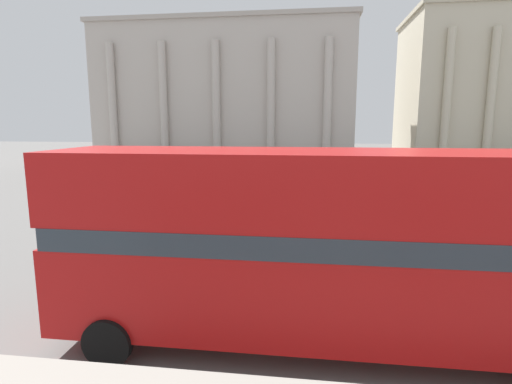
% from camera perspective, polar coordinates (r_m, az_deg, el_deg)
% --- Properties ---
extents(double_decker_bus, '(11.18, 2.74, 4.18)m').
position_cam_1_polar(double_decker_bus, '(8.34, 9.88, -7.06)').
color(double_decker_bus, black).
rests_on(double_decker_bus, ground_plane).
extents(plaza_building_left, '(32.01, 11.96, 17.01)m').
position_cam_1_polar(plaza_building_left, '(52.67, -4.26, 13.75)').
color(plaza_building_left, '#BCB2A8').
rests_on(plaza_building_left, ground_plane).
extents(traffic_light_near, '(0.42, 0.24, 3.81)m').
position_cam_1_polar(traffic_light_near, '(13.49, 0.28, 0.22)').
color(traffic_light_near, black).
rests_on(traffic_light_near, ground_plane).
extents(traffic_light_mid, '(0.42, 0.24, 3.44)m').
position_cam_1_polar(traffic_light_mid, '(18.86, 16.10, 1.83)').
color(traffic_light_mid, black).
rests_on(traffic_light_mid, ground_plane).
extents(pedestrian_blue, '(0.32, 0.32, 1.70)m').
position_cam_1_polar(pedestrian_blue, '(30.86, 11.83, 2.50)').
color(pedestrian_blue, '#282B33').
rests_on(pedestrian_blue, ground_plane).
extents(pedestrian_black, '(0.32, 0.32, 1.75)m').
position_cam_1_polar(pedestrian_black, '(22.40, 21.24, -0.50)').
color(pedestrian_black, '#282B33').
rests_on(pedestrian_black, ground_plane).
extents(pedestrian_grey, '(0.32, 0.32, 1.68)m').
position_cam_1_polar(pedestrian_grey, '(30.40, -7.47, 2.50)').
color(pedestrian_grey, '#282B33').
rests_on(pedestrian_grey, ground_plane).
extents(pedestrian_white, '(0.32, 0.32, 1.75)m').
position_cam_1_polar(pedestrian_white, '(35.60, -5.45, 3.65)').
color(pedestrian_white, '#282B33').
rests_on(pedestrian_white, ground_plane).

